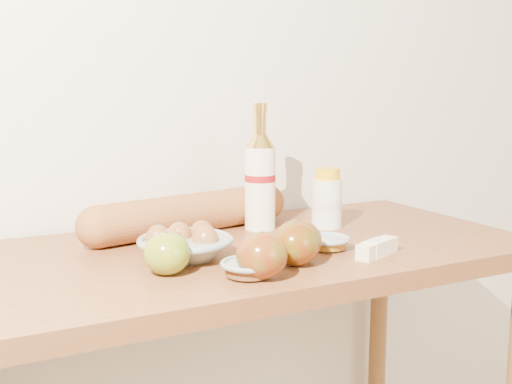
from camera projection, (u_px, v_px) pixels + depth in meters
back_wall at (189, 59)px, 1.58m from camera, size 3.50×0.02×2.60m
table at (250, 301)px, 1.38m from camera, size 1.20×0.60×0.90m
bourbon_bottle at (260, 179)px, 1.50m from camera, size 0.10×0.10×0.30m
cream_bottle at (327, 200)px, 1.52m from camera, size 0.09×0.09×0.14m
egg_bowl at (185, 245)px, 1.26m from camera, size 0.19×0.19×0.07m
baguette at (190, 213)px, 1.47m from camera, size 0.55×0.19×0.09m
apple_yellowgreen at (167, 253)px, 1.15m from camera, size 0.11×0.11×0.08m
apple_redgreen_front at (262, 256)px, 1.12m from camera, size 0.10×0.10×0.08m
apple_redgreen_right at (295, 244)px, 1.20m from camera, size 0.11×0.11×0.08m
sugar_bowl at (249, 268)px, 1.14m from camera, size 0.13×0.13×0.03m
syrup_bowl at (327, 243)px, 1.32m from camera, size 0.13×0.13×0.03m
butter_stick at (377, 248)px, 1.27m from camera, size 0.12×0.07×0.03m
apple_extra at (298, 241)px, 1.23m from camera, size 0.11×0.11×0.08m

